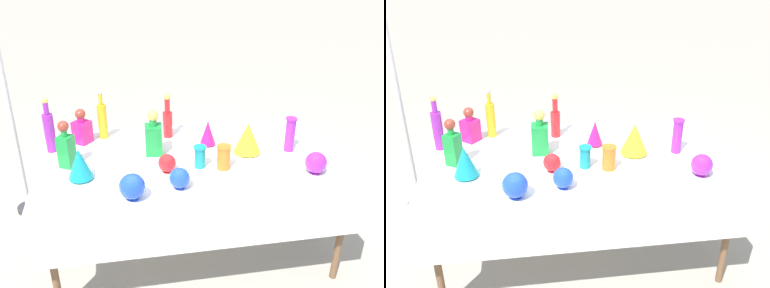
# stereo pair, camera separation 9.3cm
# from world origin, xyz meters

# --- Properties ---
(ground_plane) EXTENTS (40.00, 40.00, 0.00)m
(ground_plane) POSITION_xyz_m (0.00, 0.00, 0.00)
(ground_plane) COLOR #A0998C
(display_table) EXTENTS (1.97, 1.10, 0.76)m
(display_table) POSITION_xyz_m (0.00, -0.04, 0.71)
(display_table) COLOR white
(display_table) RESTS_ON ground
(tall_bottle_0) EXTENTS (0.07, 0.07, 0.33)m
(tall_bottle_0) POSITION_xyz_m (-0.12, 0.35, 0.89)
(tall_bottle_0) COLOR red
(tall_bottle_0) RESTS_ON display_table
(tall_bottle_1) EXTENTS (0.07, 0.07, 0.38)m
(tall_bottle_1) POSITION_xyz_m (-0.91, 0.26, 0.92)
(tall_bottle_1) COLOR purple
(tall_bottle_1) RESTS_ON display_table
(tall_bottle_2) EXTENTS (0.06, 0.06, 0.36)m
(tall_bottle_2) POSITION_xyz_m (-0.57, 0.41, 0.90)
(tall_bottle_2) COLOR orange
(tall_bottle_2) RESTS_ON display_table
(square_decanter_0) EXTENTS (0.15, 0.15, 0.25)m
(square_decanter_0) POSITION_xyz_m (-0.71, 0.36, 0.87)
(square_decanter_0) COLOR #C61972
(square_decanter_0) RESTS_ON display_table
(square_decanter_1) EXTENTS (0.12, 0.12, 0.31)m
(square_decanter_1) POSITION_xyz_m (-0.79, 0.02, 0.90)
(square_decanter_1) COLOR #198C38
(square_decanter_1) RESTS_ON display_table
(square_decanter_2) EXTENTS (0.12, 0.12, 0.31)m
(square_decanter_2) POSITION_xyz_m (-0.24, 0.10, 0.89)
(square_decanter_2) COLOR #198C38
(square_decanter_2) RESTS_ON display_table
(slender_vase_0) EXTENTS (0.08, 0.08, 0.14)m
(slender_vase_0) POSITION_xyz_m (0.03, -0.13, 0.84)
(slender_vase_0) COLOR teal
(slender_vase_0) RESTS_ON display_table
(slender_vase_1) EXTENTS (0.08, 0.08, 0.24)m
(slender_vase_1) POSITION_xyz_m (0.66, -0.01, 0.89)
(slender_vase_1) COLOR purple
(slender_vase_1) RESTS_ON display_table
(slender_vase_2) EXTENTS (0.09, 0.09, 0.16)m
(slender_vase_2) POSITION_xyz_m (0.17, -0.17, 0.84)
(slender_vase_2) COLOR orange
(slender_vase_2) RESTS_ON display_table
(fluted_vase_0) EXTENTS (0.15, 0.15, 0.20)m
(fluted_vase_0) POSITION_xyz_m (-0.70, -0.15, 0.86)
(fluted_vase_0) COLOR teal
(fluted_vase_0) RESTS_ON display_table
(fluted_vase_1) EXTENTS (0.18, 0.18, 0.22)m
(fluted_vase_1) POSITION_xyz_m (0.38, 0.01, 0.87)
(fluted_vase_1) COLOR yellow
(fluted_vase_1) RESTS_ON display_table
(fluted_vase_2) EXTENTS (0.11, 0.11, 0.18)m
(fluted_vase_2) POSITION_xyz_m (0.14, 0.17, 0.85)
(fluted_vase_2) COLOR #C61972
(fluted_vase_2) RESTS_ON display_table
(round_bowl_0) EXTENTS (0.11, 0.11, 0.12)m
(round_bowl_0) POSITION_xyz_m (-0.18, -0.16, 0.82)
(round_bowl_0) COLOR red
(round_bowl_0) RESTS_ON display_table
(round_bowl_1) EXTENTS (0.13, 0.13, 0.14)m
(round_bowl_1) POSITION_xyz_m (0.71, -0.33, 0.83)
(round_bowl_1) COLOR purple
(round_bowl_1) RESTS_ON display_table
(round_bowl_2) EXTENTS (0.15, 0.15, 0.15)m
(round_bowl_2) POSITION_xyz_m (-0.41, -0.42, 0.84)
(round_bowl_2) COLOR blue
(round_bowl_2) RESTS_ON display_table
(round_bowl_3) EXTENTS (0.12, 0.12, 0.13)m
(round_bowl_3) POSITION_xyz_m (-0.13, -0.36, 0.83)
(round_bowl_3) COLOR blue
(round_bowl_3) RESTS_ON display_table
(price_tag_left) EXTENTS (0.05, 0.02, 0.05)m
(price_tag_left) POSITION_xyz_m (0.33, -0.48, 0.78)
(price_tag_left) COLOR white
(price_tag_left) RESTS_ON display_table
(cardboard_box_behind_left) EXTENTS (0.48, 0.43, 0.40)m
(cardboard_box_behind_left) POSITION_xyz_m (-0.07, 1.00, 0.16)
(cardboard_box_behind_left) COLOR tan
(cardboard_box_behind_left) RESTS_ON ground
(canopy_pole) EXTENTS (0.18, 0.18, 2.60)m
(canopy_pole) POSITION_xyz_m (-1.26, 0.72, 1.04)
(canopy_pole) COLOR silver
(canopy_pole) RESTS_ON ground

